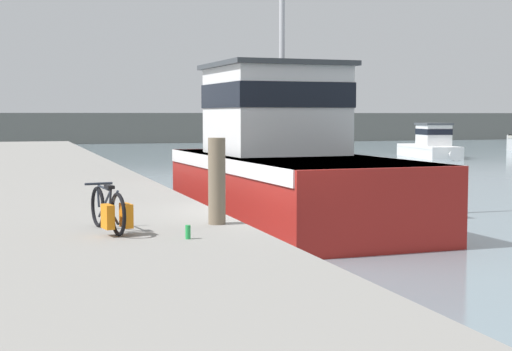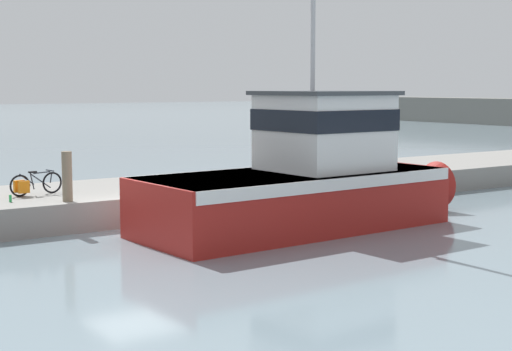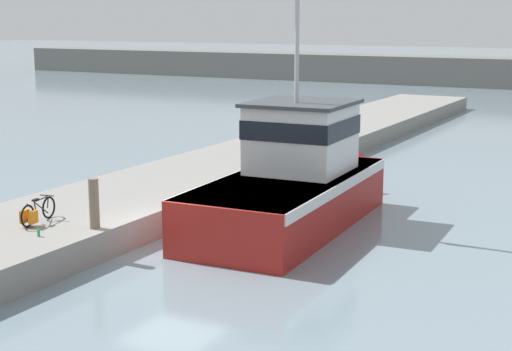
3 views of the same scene
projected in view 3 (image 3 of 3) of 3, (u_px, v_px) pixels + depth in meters
The scene contains 6 objects.
ground_plane at pixel (170, 253), 22.25m from camera, with size 320.00×320.00×0.00m, color gray.
dock_pier at pixel (71, 223), 23.85m from camera, with size 5.05×80.00×0.86m, color gray.
fishing_boat_main at pixel (294, 179), 25.19m from camera, with size 4.12×10.82×9.52m.
bicycle_touring at pixel (35, 213), 22.02m from camera, with size 0.61×1.68×0.72m.
mooring_post at pixel (94, 204), 21.52m from camera, with size 0.28×0.28×1.40m, color #756651.
water_bottle_on_curb at pixel (39, 233), 20.82m from camera, with size 0.08×0.08×0.20m, color green.
Camera 3 is at (12.21, -17.70, 6.58)m, focal length 55.00 mm.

